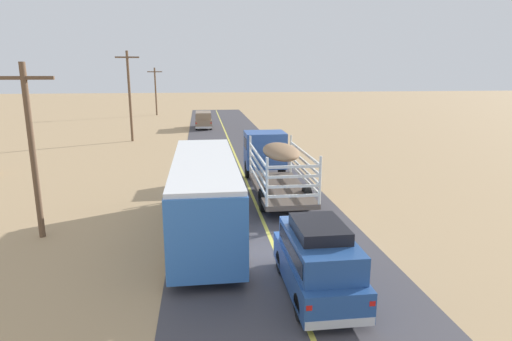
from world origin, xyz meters
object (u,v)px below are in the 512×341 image
Objects in this scene: bus at (205,195)px; suv_near at (318,259)px; livestock_truck at (270,156)px; power_pole_far at (156,90)px; power_pole_mid at (130,94)px; car_far at (203,119)px; power_pole_near at (32,146)px.

suv_near is at bearing -57.96° from bus.
power_pole_far is at bearing 103.85° from livestock_truck.
power_pole_mid reaches higher than livestock_truck.
livestock_truck is 2.10× the size of car_far.
livestock_truck is at bearing 87.34° from suv_near.
car_far is at bearing -66.91° from power_pole_far.
power_pole_near is (-10.59, -6.62, 2.00)m from livestock_truck.
bus is at bearing -82.41° from power_pole_far.
livestock_truck is 0.97× the size of bus.
bus is 1.18× the size of power_pole_mid.
power_pole_mid is at bearing -90.00° from power_pole_far.
power_pole_far is (-0.00, 24.79, -0.71)m from power_pole_mid.
bus reaches higher than car_far.
car_far is at bearing 89.59° from bus.
power_pole_far reaches higher than power_pole_near.
car_far is (-3.07, 39.26, -0.06)m from suv_near.
power_pole_near reaches higher than bus.
car_far is at bearing 97.80° from livestock_truck.
car_far is 17.91m from power_pole_far.
bus is 7.04m from power_pole_near.
power_pole_near is at bearing -148.00° from livestock_truck.
suv_near is 11.95m from power_pole_near.
bus is (-3.31, 5.29, 0.60)m from suv_near.
bus is at bearing -75.26° from power_pole_mid.
livestock_truck is at bearing 61.93° from bus.
car_far is 0.55× the size of power_pole_mid.
livestock_truck reaches higher than car_far.
livestock_truck reaches higher than suv_near.
suv_near is 0.66× the size of power_pole_near.
power_pole_near is at bearing -90.00° from power_pole_mid.
power_pole_far reaches higher than car_far.
suv_near reaches higher than car_far.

